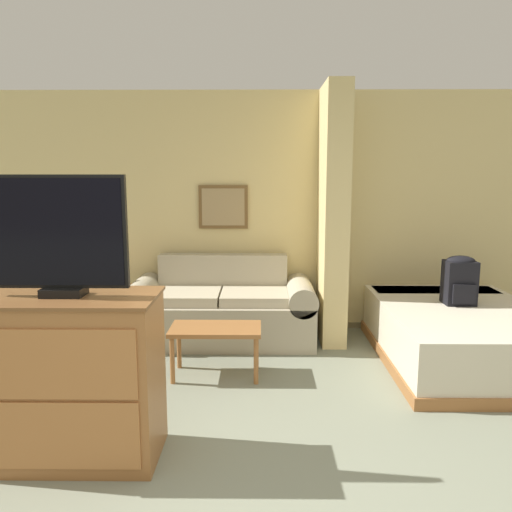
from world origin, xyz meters
TOP-DOWN VIEW (x-y plane):
  - wall_back at (-0.00, 3.51)m, footprint 6.98×0.16m
  - wall_partition_pillar at (0.67, 3.09)m, footprint 0.24×0.73m
  - couch at (-0.47, 3.02)m, footprint 1.93×0.84m
  - coffee_table at (-0.45, 2.07)m, footprint 0.77×0.42m
  - side_table at (-1.65, 3.02)m, footprint 0.49×0.49m
  - table_lamp at (-1.65, 3.02)m, footprint 0.35×0.35m
  - tv_dresser at (-1.22, 0.82)m, footprint 1.09×0.54m
  - tv at (-1.22, 0.82)m, footprint 0.77×0.16m
  - bed at (1.78, 2.43)m, footprint 1.44×1.97m
  - backpack at (1.80, 2.57)m, footprint 0.28×0.25m

SIDE VIEW (x-z plane):
  - bed at x=1.78m, z-range 0.00..0.52m
  - couch at x=-0.47m, z-range -0.10..0.76m
  - coffee_table at x=-0.45m, z-range 0.16..0.60m
  - side_table at x=-1.65m, z-range 0.19..0.74m
  - tv_dresser at x=-1.22m, z-range 0.00..1.02m
  - backpack at x=1.80m, z-range 0.52..0.98m
  - table_lamp at x=-1.65m, z-range 0.62..1.06m
  - wall_back at x=0.00m, z-range -0.01..2.59m
  - wall_partition_pillar at x=0.67m, z-range 0.00..2.60m
  - tv at x=-1.22m, z-range 1.02..1.72m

